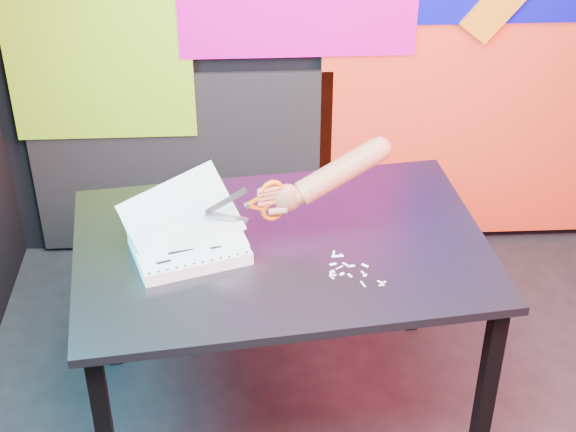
{
  "coord_description": "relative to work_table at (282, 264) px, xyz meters",
  "views": [
    {
      "loc": [
        -0.45,
        -1.88,
        2.38
      ],
      "look_at": [
        -0.34,
        0.4,
        0.87
      ],
      "focal_mm": 55.0,
      "sensor_mm": 36.0,
      "label": 1
    }
  ],
  "objects": [
    {
      "name": "work_table",
      "position": [
        0.0,
        0.0,
        0.0
      ],
      "size": [
        1.41,
        1.03,
        0.75
      ],
      "rotation": [
        0.0,
        0.0,
        0.12
      ],
      "color": "black",
      "rests_on": "ground"
    },
    {
      "name": "backdrop",
      "position": [
        0.42,
        1.04,
        0.29
      ],
      "size": [
        2.88,
        0.05,
        2.08
      ],
      "color": "#F5391E",
      "rests_on": "ground"
    },
    {
      "name": "scissors",
      "position": [
        -0.04,
        0.03,
        0.22
      ],
      "size": [
        0.25,
        0.08,
        0.15
      ],
      "rotation": [
        0.0,
        0.0,
        0.29
      ],
      "color": "silver",
      "rests_on": "printout_stack"
    },
    {
      "name": "room",
      "position": [
        0.36,
        -0.42,
        0.68
      ],
      "size": [
        3.01,
        3.01,
        2.71
      ],
      "color": "#262629",
      "rests_on": "ground"
    },
    {
      "name": "hand_forearm",
      "position": [
        0.16,
        0.09,
        0.28
      ],
      "size": [
        0.42,
        0.16,
        0.21
      ],
      "rotation": [
        0.0,
        0.0,
        0.29
      ],
      "color": "#A34D35",
      "rests_on": "work_table"
    },
    {
      "name": "printout_stack",
      "position": [
        -0.29,
        -0.04,
        0.11
      ],
      "size": [
        0.42,
        0.34,
        0.26
      ],
      "rotation": [
        0.0,
        0.0,
        0.31
      ],
      "color": "silver",
      "rests_on": "work_table"
    },
    {
      "name": "paper_clippings",
      "position": [
        0.2,
        -0.14,
        0.08
      ],
      "size": [
        0.17,
        0.19,
        0.0
      ],
      "color": "silver",
      "rests_on": "work_table"
    }
  ]
}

